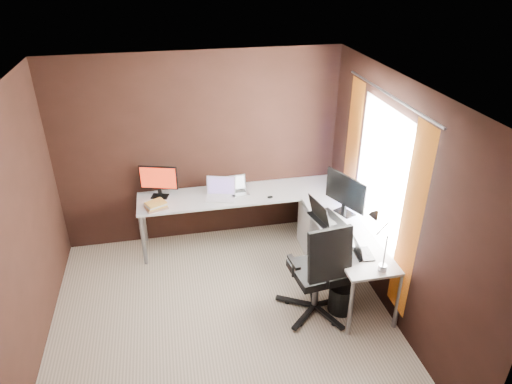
# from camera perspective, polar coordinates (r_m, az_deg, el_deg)

# --- Properties ---
(room) EXTENTS (3.60, 3.60, 2.50)m
(room) POSITION_cam_1_polar(r_m,az_deg,el_deg) (4.38, -0.34, -2.79)
(room) COLOR #C4B298
(room) RESTS_ON ground
(desk) EXTENTS (2.65, 2.25, 0.73)m
(desk) POSITION_cam_1_polar(r_m,az_deg,el_deg) (5.60, 2.74, -2.47)
(desk) COLOR white
(desk) RESTS_ON ground
(drawer_pedestal) EXTENTS (0.42, 0.50, 0.60)m
(drawer_pedestal) POSITION_cam_1_polar(r_m,az_deg,el_deg) (6.04, 7.81, -4.43)
(drawer_pedestal) COLOR white
(drawer_pedestal) RESTS_ON ground
(monitor_left) EXTENTS (0.47, 0.20, 0.42)m
(monitor_left) POSITION_cam_1_polar(r_m,az_deg,el_deg) (5.85, -12.08, 1.51)
(monitor_left) COLOR black
(monitor_left) RESTS_ON desk
(monitor_right) EXTENTS (0.27, 0.58, 0.50)m
(monitor_right) POSITION_cam_1_polar(r_m,az_deg,el_deg) (5.42, 11.13, -0.07)
(monitor_right) COLOR black
(monitor_right) RESTS_ON desk
(laptop_white) EXTENTS (0.43, 0.36, 0.25)m
(laptop_white) POSITION_cam_1_polar(r_m,az_deg,el_deg) (5.81, -4.45, -0.12)
(laptop_white) COLOR white
(laptop_white) RESTS_ON desk
(laptop_silver) EXTENTS (0.33, 0.25, 0.21)m
(laptop_silver) POSITION_cam_1_polar(r_m,az_deg,el_deg) (5.91, -2.59, 0.37)
(laptop_silver) COLOR silver
(laptop_silver) RESTS_ON desk
(laptop_black_big) EXTENTS (0.37, 0.47, 0.27)m
(laptop_black_big) POSITION_cam_1_polar(r_m,az_deg,el_deg) (5.36, 8.46, -2.92)
(laptop_black_big) COLOR black
(laptop_black_big) RESTS_ON desk
(laptop_black_small) EXTENTS (0.20, 0.26, 0.17)m
(laptop_black_small) POSITION_cam_1_polar(r_m,az_deg,el_deg) (4.86, 13.05, -7.30)
(laptop_black_small) COLOR black
(laptop_black_small) RESTS_ON desk
(book_stack) EXTENTS (0.30, 0.27, 0.08)m
(book_stack) POSITION_cam_1_polar(r_m,az_deg,el_deg) (5.68, -12.40, -1.63)
(book_stack) COLOR #A17256
(book_stack) RESTS_ON desk
(mouse_left) EXTENTS (0.08, 0.05, 0.03)m
(mouse_left) POSITION_cam_1_polar(r_m,az_deg,el_deg) (5.66, -12.53, -2.06)
(mouse_left) COLOR black
(mouse_left) RESTS_ON desk
(mouse_corner) EXTENTS (0.08, 0.05, 0.03)m
(mouse_corner) POSITION_cam_1_polar(r_m,az_deg,el_deg) (5.78, 1.78, -0.64)
(mouse_corner) COLOR black
(mouse_corner) RESTS_ON desk
(desk_lamp) EXTENTS (0.20, 0.23, 0.63)m
(desk_lamp) POSITION_cam_1_polar(r_m,az_deg,el_deg) (4.52, 15.02, -5.06)
(desk_lamp) COLOR slate
(desk_lamp) RESTS_ON desk
(office_chair) EXTENTS (0.66, 0.66, 1.18)m
(office_chair) POSITION_cam_1_polar(r_m,az_deg,el_deg) (5.01, 7.73, -11.63)
(office_chair) COLOR black
(office_chair) RESTS_ON ground
(wastebasket) EXTENTS (0.35, 0.35, 0.32)m
(wastebasket) POSITION_cam_1_polar(r_m,az_deg,el_deg) (5.19, 10.60, -12.90)
(wastebasket) COLOR black
(wastebasket) RESTS_ON ground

